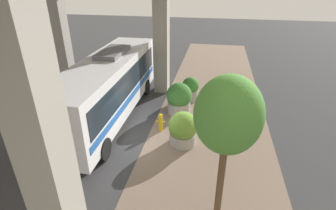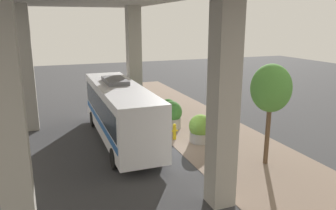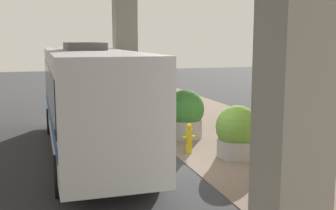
{
  "view_description": "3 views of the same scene",
  "coord_description": "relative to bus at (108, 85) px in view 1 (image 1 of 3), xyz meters",
  "views": [
    {
      "loc": [
        -2.98,
        10.17,
        7.24
      ],
      "look_at": [
        -0.88,
        -1.06,
        1.5
      ],
      "focal_mm": 28.0,
      "sensor_mm": 36.0,
      "label": 1
    },
    {
      "loc": [
        6.42,
        16.12,
        6.82
      ],
      "look_at": [
        -0.34,
        -1.67,
        1.99
      ],
      "focal_mm": 35.0,
      "sensor_mm": 36.0,
      "label": 2
    },
    {
      "loc": [
        4.06,
        11.41,
        3.64
      ],
      "look_at": [
        -0.13,
        -2.09,
        1.45
      ],
      "focal_mm": 45.0,
      "sensor_mm": 36.0,
      "label": 3
    }
  ],
  "objects": [
    {
      "name": "ground_plane",
      "position": [
        -2.54,
        1.98,
        -1.93
      ],
      "size": [
        80.0,
        80.0,
        0.0
      ],
      "primitive_type": "plane",
      "color": "#38383A",
      "rests_on": "ground"
    },
    {
      "name": "sidewalk_strip",
      "position": [
        -5.54,
        1.98,
        -1.92
      ],
      "size": [
        6.0,
        40.0,
        0.02
      ],
      "color": "#7A6656",
      "rests_on": "ground"
    },
    {
      "name": "bus",
      "position": [
        0.0,
        0.0,
        0.0
      ],
      "size": [
        2.53,
        10.35,
        3.55
      ],
      "color": "silver",
      "rests_on": "ground"
    },
    {
      "name": "fire_hydrant",
      "position": [
        -3.04,
        0.97,
        -1.42
      ],
      "size": [
        0.43,
        0.21,
        0.99
      ],
      "color": "gold",
      "rests_on": "ground"
    },
    {
      "name": "planter_front",
      "position": [
        -3.66,
        -1.18,
        -1.04
      ],
      "size": [
        1.45,
        1.45,
        1.82
      ],
      "color": "#9E998E",
      "rests_on": "ground"
    },
    {
      "name": "planter_middle",
      "position": [
        -4.29,
        1.88,
        -1.14
      ],
      "size": [
        1.36,
        1.36,
        1.65
      ],
      "color": "#9E998E",
      "rests_on": "ground"
    },
    {
      "name": "planter_back",
      "position": [
        -4.12,
        -2.98,
        -1.16
      ],
      "size": [
        1.05,
        1.05,
        1.53
      ],
      "color": "#9E998E",
      "rests_on": "ground"
    },
    {
      "name": "street_tree_near",
      "position": [
        -5.98,
        5.75,
        1.85
      ],
      "size": [
        1.91,
        1.91,
        4.96
      ],
      "color": "brown",
      "rests_on": "ground"
    }
  ]
}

